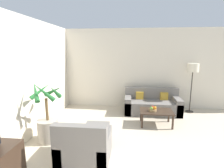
# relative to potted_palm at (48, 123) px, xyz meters

# --- Properties ---
(wall_back) EXTENTS (8.50, 0.06, 2.70)m
(wall_back) POSITION_rel_potted_palm_xyz_m (2.98, 2.63, 0.92)
(wall_back) COLOR beige
(wall_back) RESTS_ON ground_plane
(wall_left) EXTENTS (0.06, 7.70, 2.70)m
(wall_left) POSITION_rel_potted_palm_xyz_m (-0.50, -0.45, 0.92)
(wall_left) COLOR beige
(wall_left) RESTS_ON ground_plane
(potted_palm) EXTENTS (0.69, 0.68, 1.37)m
(potted_palm) POSITION_rel_potted_palm_xyz_m (0.00, 0.00, 0.00)
(potted_palm) COLOR #ADA393
(potted_palm) RESTS_ON ground_plane
(sofa_loveseat) EXTENTS (1.73, 0.78, 0.77)m
(sofa_loveseat) POSITION_rel_potted_palm_xyz_m (2.48, 2.05, -0.16)
(sofa_loveseat) COLOR slate
(sofa_loveseat) RESTS_ON ground_plane
(floor_lamp) EXTENTS (0.34, 0.34, 1.58)m
(floor_lamp) POSITION_rel_potted_palm_xyz_m (3.71, 2.23, 0.93)
(floor_lamp) COLOR #2D2823
(floor_lamp) RESTS_ON ground_plane
(coffee_table) EXTENTS (0.86, 0.57, 0.40)m
(coffee_table) POSITION_rel_potted_palm_xyz_m (2.48, 1.11, -0.09)
(coffee_table) COLOR #38281E
(coffee_table) RESTS_ON ground_plane
(fruit_bowl) EXTENTS (0.21, 0.21, 0.05)m
(fruit_bowl) POSITION_rel_potted_palm_xyz_m (2.38, 1.08, -0.01)
(fruit_bowl) COLOR #997A4C
(fruit_bowl) RESTS_ON coffee_table
(apple_red) EXTENTS (0.08, 0.08, 0.08)m
(apple_red) POSITION_rel_potted_palm_xyz_m (2.38, 1.13, 0.06)
(apple_red) COLOR red
(apple_red) RESTS_ON fruit_bowl
(apple_green) EXTENTS (0.08, 0.08, 0.08)m
(apple_green) POSITION_rel_potted_palm_xyz_m (2.34, 1.04, 0.06)
(apple_green) COLOR olive
(apple_green) RESTS_ON fruit_bowl
(orange_fruit) EXTENTS (0.08, 0.08, 0.08)m
(orange_fruit) POSITION_rel_potted_palm_xyz_m (2.43, 1.06, 0.06)
(orange_fruit) COLOR orange
(orange_fruit) RESTS_ON fruit_bowl
(armchair) EXTENTS (0.89, 0.80, 0.82)m
(armchair) POSITION_rel_potted_palm_xyz_m (0.98, -0.63, -0.16)
(armchair) COLOR slate
(armchair) RESTS_ON ground_plane
(ottoman) EXTENTS (0.53, 0.46, 0.35)m
(ottoman) POSITION_rel_potted_palm_xyz_m (1.05, 0.16, -0.25)
(ottoman) COLOR slate
(ottoman) RESTS_ON ground_plane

